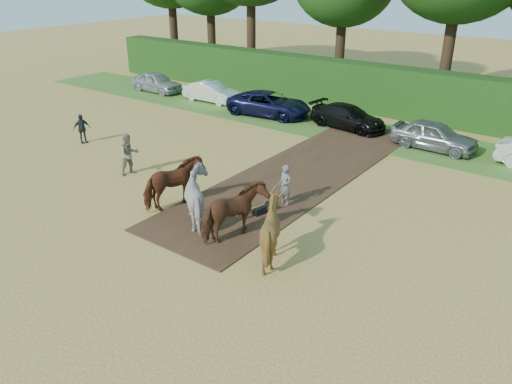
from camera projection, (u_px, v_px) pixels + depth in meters
The scene contains 8 objects.
ground at pixel (169, 221), 18.58m from camera, with size 120.00×120.00×0.00m, color gold.
earth_strip at pixel (303, 172), 22.87m from camera, with size 4.50×17.00×0.05m, color #472D1C.
grass_verge at pixel (344, 129), 28.80m from camera, with size 50.00×5.00×0.03m, color #38601E.
hedgerow at pixel (379, 89), 31.47m from camera, with size 46.00×1.60×3.00m, color #14380F.
spectator_near at pixel (129, 154), 22.33m from camera, with size 0.92×0.72×1.90m, color #A0997E.
spectator_far at pixel (82, 129), 26.39m from camera, with size 0.91×0.38×1.56m, color #23272F.
plough_team at pixel (220, 205), 17.55m from camera, with size 6.95×4.89×2.02m.
parked_cars at pixel (409, 129), 26.51m from camera, with size 41.08×3.32×1.47m.
Camera 1 is at (12.38, -11.28, 8.74)m, focal length 35.00 mm.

